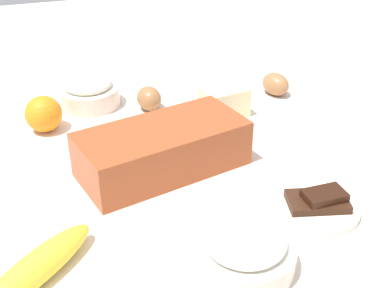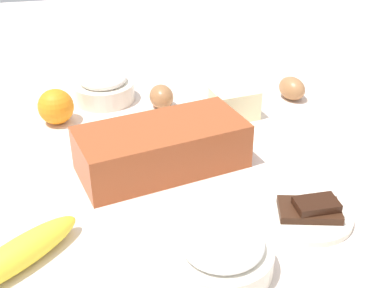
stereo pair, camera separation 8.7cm
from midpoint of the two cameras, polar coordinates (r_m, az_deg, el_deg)
ground_plane at (r=0.89m, az=-2.78°, el=-2.86°), size 2.40×2.40×0.02m
loaf_pan at (r=0.85m, az=-6.16°, el=-0.66°), size 0.30×0.19×0.08m
flour_bowl at (r=1.11m, az=-13.76°, el=5.68°), size 0.13×0.13×0.07m
sugar_bowl at (r=0.67m, az=2.20°, el=-11.84°), size 0.13×0.13×0.06m
banana at (r=0.70m, az=-20.55°, el=-12.99°), size 0.17×0.16×0.04m
orange_fruit at (r=1.03m, az=-18.66°, el=3.16°), size 0.07×0.07×0.07m
butter_block at (r=1.04m, az=1.21°, el=4.67°), size 0.10×0.08×0.06m
egg_near_butter at (r=1.07m, az=-7.16°, el=5.04°), size 0.06×0.07×0.05m
egg_beside_bowl at (r=1.14m, az=7.22°, el=6.64°), size 0.07×0.08×0.05m
chocolate_plate at (r=0.79m, az=10.87°, el=-6.80°), size 0.13×0.13×0.03m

